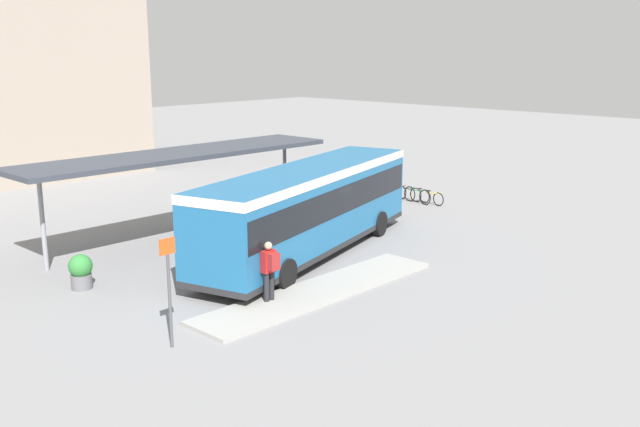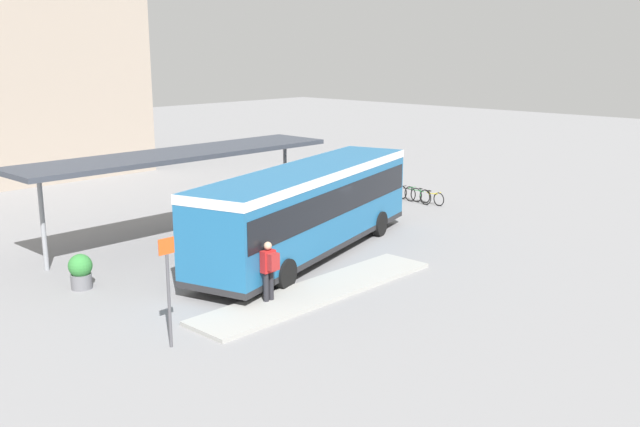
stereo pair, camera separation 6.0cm
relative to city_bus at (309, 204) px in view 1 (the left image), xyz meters
The scene contains 10 objects.
ground_plane 1.85m from the city_bus, 164.48° to the right, with size 120.00×120.00×0.00m, color gray.
curb_island 4.51m from the city_bus, 131.47° to the right, with size 8.91×1.80×0.12m.
city_bus is the anchor object (origin of this frame).
pedestrian_waiting 5.29m from the city_bus, 148.11° to the right, with size 0.43×0.44×1.76m.
bicycle_yellow 10.30m from the city_bus, ahead, with size 0.48×1.52×0.66m.
bicycle_green 10.22m from the city_bus, 13.36° to the left, with size 0.48×1.74×0.76m.
bicycle_black 10.58m from the city_bus, 16.69° to the left, with size 0.48×1.63×0.70m.
station_shelter 5.60m from the city_bus, 109.44° to the left, with size 13.03×2.81×3.41m.
potted_planter_near_shelter 7.99m from the city_bus, 161.47° to the left, with size 0.73×0.73×1.10m.
platform_sign 8.78m from the city_bus, 158.61° to the right, with size 0.44×0.08×2.80m.
Camera 1 is at (-17.62, -17.18, 7.24)m, focal length 40.00 mm.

